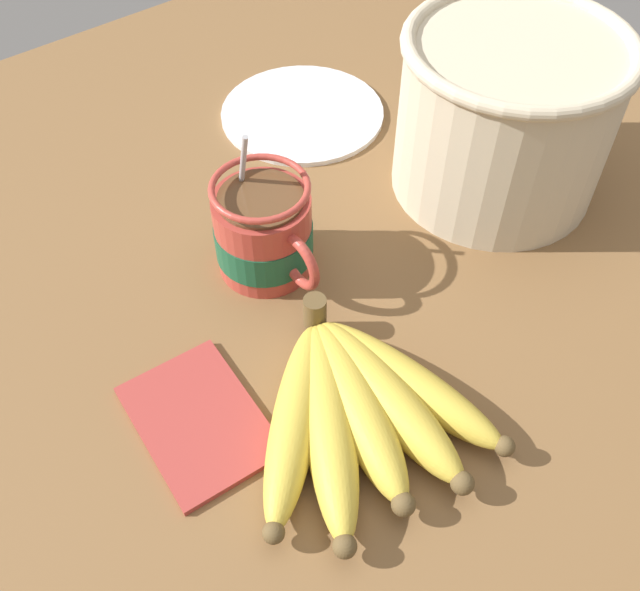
# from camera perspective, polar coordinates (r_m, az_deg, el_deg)

# --- Properties ---
(table) EXTENTS (1.06, 1.06, 0.03)m
(table) POSITION_cam_1_polar(r_m,az_deg,el_deg) (0.67, -1.90, -0.10)
(table) COLOR brown
(table) RESTS_ON ground
(coffee_mug) EXTENTS (0.13, 0.09, 0.14)m
(coffee_mug) POSITION_cam_1_polar(r_m,az_deg,el_deg) (0.64, -4.48, 5.04)
(coffee_mug) COLOR #B23D33
(coffee_mug) RESTS_ON table
(banana_bunch) EXTENTS (0.20, 0.20, 0.04)m
(banana_bunch) POSITION_cam_1_polar(r_m,az_deg,el_deg) (0.56, 2.89, -8.88)
(banana_bunch) COLOR brown
(banana_bunch) RESTS_ON table
(woven_basket) EXTENTS (0.21, 0.21, 0.16)m
(woven_basket) POSITION_cam_1_polar(r_m,az_deg,el_deg) (0.73, 14.60, 13.90)
(woven_basket) COLOR beige
(woven_basket) RESTS_ON table
(napkin) EXTENTS (0.13, 0.10, 0.01)m
(napkin) POSITION_cam_1_polar(r_m,az_deg,el_deg) (0.58, -9.67, -9.83)
(napkin) COLOR #A33833
(napkin) RESTS_ON table
(small_plate) EXTENTS (0.19, 0.19, 0.01)m
(small_plate) POSITION_cam_1_polar(r_m,az_deg,el_deg) (0.85, -1.42, 14.40)
(small_plate) COLOR white
(small_plate) RESTS_ON table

